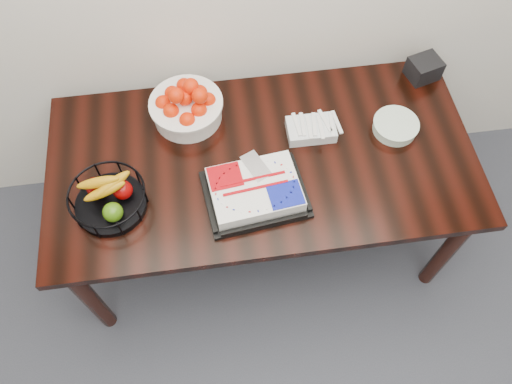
{
  "coord_description": "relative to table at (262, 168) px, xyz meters",
  "views": [
    {
      "loc": [
        -0.19,
        0.84,
        2.49
      ],
      "look_at": [
        -0.06,
        1.79,
        0.83
      ],
      "focal_mm": 35.0,
      "sensor_mm": 36.0,
      "label": 1
    }
  ],
  "objects": [
    {
      "name": "table",
      "position": [
        0.0,
        0.0,
        0.0
      ],
      "size": [
        1.8,
        0.9,
        0.75
      ],
      "color": "black",
      "rests_on": "ground"
    },
    {
      "name": "plate_stack",
      "position": [
        0.59,
        0.06,
        0.11
      ],
      "size": [
        0.2,
        0.2,
        0.05
      ],
      "color": "white",
      "rests_on": "table"
    },
    {
      "name": "fork_bag",
      "position": [
        0.22,
        0.1,
        0.11
      ],
      "size": [
        0.21,
        0.13,
        0.06
      ],
      "color": "silver",
      "rests_on": "table"
    },
    {
      "name": "tangerine_bowl",
      "position": [
        -0.29,
        0.26,
        0.17
      ],
      "size": [
        0.32,
        0.32,
        0.2
      ],
      "color": "white",
      "rests_on": "table"
    },
    {
      "name": "napkin_box",
      "position": [
        0.8,
        0.35,
        0.13
      ],
      "size": [
        0.16,
        0.15,
        0.1
      ],
      "primitive_type": "cube",
      "rotation": [
        0.0,
        0.0,
        0.27
      ],
      "color": "black",
      "rests_on": "table"
    },
    {
      "name": "fruit_basket",
      "position": [
        -0.62,
        -0.15,
        0.15
      ],
      "size": [
        0.3,
        0.3,
        0.16
      ],
      "color": "black",
      "rests_on": "table"
    },
    {
      "name": "cake_tray",
      "position": [
        -0.06,
        -0.18,
        0.12
      ],
      "size": [
        0.43,
        0.35,
        0.08
      ],
      "color": "black",
      "rests_on": "table"
    }
  ]
}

